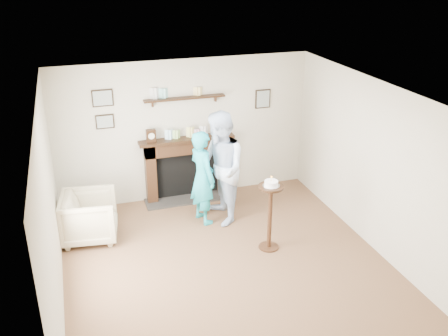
{
  "coord_description": "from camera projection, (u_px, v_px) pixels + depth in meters",
  "views": [
    {
      "loc": [
        -1.87,
        -5.6,
        4.11
      ],
      "look_at": [
        0.21,
        0.9,
        1.16
      ],
      "focal_mm": 40.0,
      "sensor_mm": 36.0,
      "label": 1
    }
  ],
  "objects": [
    {
      "name": "ground",
      "position": [
        229.0,
        269.0,
        7.05
      ],
      "size": [
        5.0,
        5.0,
        0.0
      ],
      "primitive_type": "plane",
      "color": "brown",
      "rests_on": "ground"
    },
    {
      "name": "woman",
      "position": [
        203.0,
        220.0,
        8.34
      ],
      "size": [
        0.52,
        0.65,
        1.57
      ],
      "primitive_type": "imported",
      "rotation": [
        0.0,
        0.0,
        1.85
      ],
      "color": "#20B6BA",
      "rests_on": "ground"
    },
    {
      "name": "room_shell",
      "position": [
        214.0,
        145.0,
        7.01
      ],
      "size": [
        4.54,
        5.02,
        2.52
      ],
      "color": "beige",
      "rests_on": "ground"
    },
    {
      "name": "armchair",
      "position": [
        92.0,
        238.0,
        7.82
      ],
      "size": [
        0.93,
        0.91,
        0.75
      ],
      "primitive_type": "imported",
      "rotation": [
        0.0,
        0.0,
        1.43
      ],
      "color": "#C0A88E",
      "rests_on": "ground"
    },
    {
      "name": "man",
      "position": [
        220.0,
        220.0,
        8.34
      ],
      "size": [
        0.74,
        0.94,
        1.87
      ],
      "primitive_type": "imported",
      "rotation": [
        0.0,
        0.0,
        -1.53
      ],
      "color": "#B0C0DC",
      "rests_on": "ground"
    },
    {
      "name": "pedestal_table",
      "position": [
        270.0,
        205.0,
        7.28
      ],
      "size": [
        0.37,
        0.37,
        1.19
      ],
      "color": "black",
      "rests_on": "ground"
    }
  ]
}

